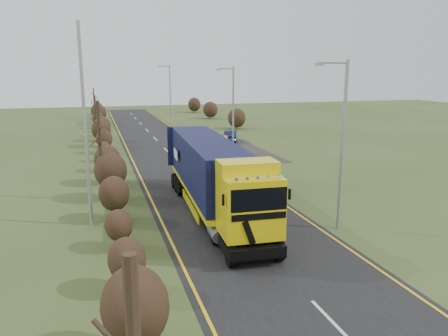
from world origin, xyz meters
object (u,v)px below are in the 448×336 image
object	(u,v)px
car_red_hatchback	(227,151)
speed_sign	(225,142)
streetlight_near	(341,139)
lorry	(212,173)
car_blue_sedan	(230,136)

from	to	relation	value
car_red_hatchback	speed_sign	xyz separation A→B (m)	(-0.60, -1.21, 1.00)
streetlight_near	lorry	bearing A→B (deg)	142.91
car_red_hatchback	speed_sign	world-z (taller)	speed_sign
lorry	speed_sign	distance (m)	15.05
lorry	car_red_hatchback	world-z (taller)	lorry
car_blue_sedan	speed_sign	bearing A→B (deg)	88.34
car_blue_sedan	streetlight_near	xyz separation A→B (m)	(-3.24, -27.93, 3.88)
car_blue_sedan	lorry	bearing A→B (deg)	88.86
lorry	streetlight_near	distance (m)	7.06
car_blue_sedan	streetlight_near	bearing A→B (deg)	102.02
car_red_hatchback	speed_sign	size ratio (longest dim) A/B	1.55
car_blue_sedan	streetlight_near	size ratio (longest dim) A/B	0.47
car_blue_sedan	speed_sign	size ratio (longest dim) A/B	1.68
lorry	car_blue_sedan	world-z (taller)	lorry
lorry	streetlight_near	world-z (taller)	streetlight_near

